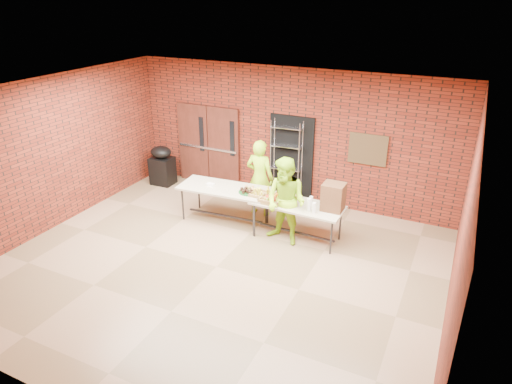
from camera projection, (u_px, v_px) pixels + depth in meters
room at (213, 189)px, 7.92m from camera, size 8.08×7.08×3.28m
double_doors at (209, 146)px, 11.84m from camera, size 1.78×0.12×2.10m
dark_doorway at (291, 159)px, 10.95m from camera, size 1.10×0.06×2.10m
bronze_plaque at (368, 149)px, 10.03m from camera, size 0.85×0.04×0.70m
wire_rack at (286, 162)px, 10.88m from camera, size 0.76×0.32×2.01m
table_left at (224, 190)px, 9.95m from camera, size 2.06×0.98×0.82m
table_right at (297, 207)px, 9.29m from camera, size 1.91×0.85×0.78m
basket_bananas at (261, 195)px, 9.53m from camera, size 0.45×0.35×0.14m
basket_oranges at (284, 198)px, 9.39m from camera, size 0.47×0.37×0.15m
basket_apples at (271, 200)px, 9.31m from camera, size 0.44×0.34×0.14m
muffin_tray at (249, 190)px, 9.67m from camera, size 0.44×0.44×0.11m
napkin_box at (211, 185)px, 10.00m from camera, size 0.17×0.11×0.06m
coffee_dispenser at (333, 197)px, 8.93m from camera, size 0.42×0.38×0.55m
cup_stack_front at (309, 205)px, 8.95m from camera, size 0.09×0.09×0.26m
cup_stack_mid at (314, 208)px, 8.86m from camera, size 0.07×0.07×0.22m
cup_stack_back at (311, 201)px, 9.14m from camera, size 0.07×0.07×0.21m
covered_grill at (162, 165)px, 12.03m from camera, size 0.59×0.50×1.05m
volunteer_woman at (260, 178)px, 10.26m from camera, size 0.65×0.43×1.78m
volunteer_man at (286, 202)px, 9.07m from camera, size 1.01×0.86×1.81m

